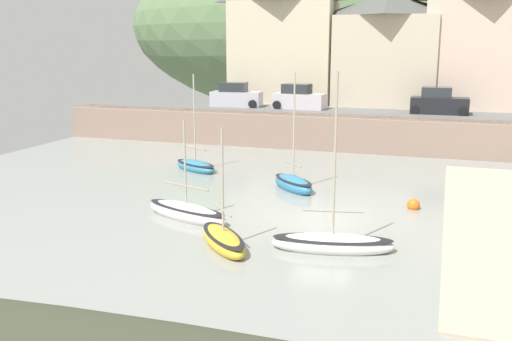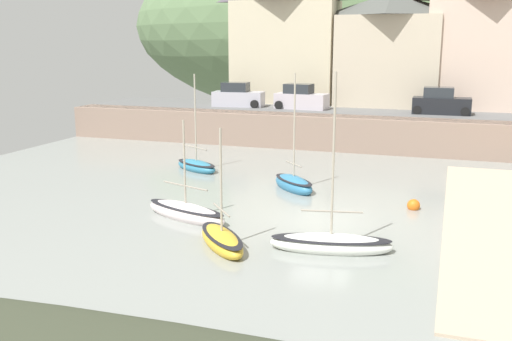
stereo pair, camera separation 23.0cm
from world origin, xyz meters
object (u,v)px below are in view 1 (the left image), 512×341
at_px(parked_car_end_of_row, 439,103).
at_px(waterfront_building_right, 484,38).
at_px(parked_car_near_slipway, 236,96).
at_px(parked_car_by_wall, 299,98).
at_px(sailboat_blue_trim, 186,212).
at_px(sailboat_tall_mast, 195,166).
at_px(waterfront_building_centre, 387,49).
at_px(motorboat_with_cabin, 293,183).
at_px(mooring_buoy, 414,205).
at_px(waterfront_building_left, 283,37).
at_px(sailboat_white_hull, 332,243).
at_px(sailboat_far_left, 223,240).

bearing_deg(parked_car_end_of_row, waterfront_building_right, 55.95).
height_order(parked_car_near_slipway, parked_car_by_wall, same).
relative_size(waterfront_building_right, sailboat_blue_trim, 2.34).
bearing_deg(parked_car_by_wall, sailboat_tall_mast, -97.24).
xyz_separation_m(waterfront_building_centre, waterfront_building_right, (7.33, 0.00, 0.87)).
xyz_separation_m(motorboat_with_cabin, mooring_buoy, (6.22, -1.72, -0.15)).
height_order(waterfront_building_left, parked_car_near_slipway, waterfront_building_left).
relative_size(sailboat_tall_mast, sailboat_blue_trim, 1.29).
xyz_separation_m(sailboat_white_hull, parked_car_near_slipway, (-12.78, 24.26, 2.92)).
distance_m(motorboat_with_cabin, parked_car_near_slipway, 18.57).
distance_m(sailboat_blue_trim, parked_car_near_slipway, 23.36).
relative_size(waterfront_building_left, sailboat_far_left, 2.32).
height_order(motorboat_with_cabin, sailboat_far_left, motorboat_with_cabin).
bearing_deg(waterfront_building_right, parked_car_near_slipway, -166.54).
distance_m(waterfront_building_centre, waterfront_building_right, 7.38).
bearing_deg(motorboat_with_cabin, sailboat_far_left, -46.60).
relative_size(sailboat_far_left, mooring_buoy, 7.94).
height_order(waterfront_building_centre, mooring_buoy, waterfront_building_centre).
height_order(waterfront_building_left, waterfront_building_right, waterfront_building_left).
xyz_separation_m(motorboat_with_cabin, sailboat_tall_mast, (-6.80, 2.67, -0.05)).
distance_m(sailboat_blue_trim, parked_car_by_wall, 22.60).
height_order(waterfront_building_right, motorboat_with_cabin, waterfront_building_right).
xyz_separation_m(sailboat_far_left, parked_car_near_slipway, (-8.79, 25.18, 2.93)).
bearing_deg(sailboat_tall_mast, motorboat_with_cabin, 8.08).
bearing_deg(sailboat_far_left, sailboat_white_hull, 62.59).
bearing_deg(sailboat_blue_trim, sailboat_far_left, -24.98).
height_order(parked_car_near_slipway, parked_car_end_of_row, same).
bearing_deg(sailboat_blue_trim, waterfront_building_left, 116.40).
relative_size(sailboat_white_hull, mooring_buoy, 11.39).
bearing_deg(waterfront_building_centre, sailboat_white_hull, -87.39).
distance_m(waterfront_building_right, parked_car_by_wall, 14.95).
bearing_deg(parked_car_by_wall, waterfront_building_centre, 41.79).
height_order(waterfront_building_centre, waterfront_building_right, waterfront_building_right).
height_order(sailboat_blue_trim, mooring_buoy, sailboat_blue_trim).
relative_size(waterfront_building_left, mooring_buoy, 18.41).
xyz_separation_m(waterfront_building_right, sailboat_far_left, (-10.01, -29.68, -7.56)).
relative_size(waterfront_building_right, parked_car_end_of_row, 2.59).
distance_m(waterfront_building_centre, sailboat_blue_trim, 28.26).
height_order(parked_car_by_wall, mooring_buoy, parked_car_by_wall).
bearing_deg(mooring_buoy, waterfront_building_centre, 99.83).
bearing_deg(waterfront_building_left, sailboat_far_left, -78.42).
xyz_separation_m(waterfront_building_centre, sailboat_white_hull, (1.31, -28.76, -6.67)).
height_order(waterfront_building_left, sailboat_white_hull, waterfront_building_left).
relative_size(sailboat_far_left, sailboat_blue_trim, 1.03).
distance_m(waterfront_building_right, parked_car_near_slipway, 19.88).
xyz_separation_m(sailboat_tall_mast, sailboat_blue_trim, (3.67, -9.13, 0.02)).
xyz_separation_m(parked_car_near_slipway, parked_car_end_of_row, (15.86, 0.00, 0.00)).
bearing_deg(mooring_buoy, waterfront_building_right, 81.05).
relative_size(waterfront_building_right, sailboat_far_left, 2.26).
bearing_deg(waterfront_building_left, motorboat_with_cabin, -72.67).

